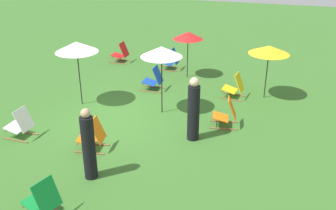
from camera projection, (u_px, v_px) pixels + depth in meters
ground_plane at (129, 116)px, 11.28m from camera, size 40.00×40.00×0.00m
deckchair_0 at (93, 136)px, 9.41m from camera, size 0.57×0.81×0.83m
deckchair_1 at (121, 53)px, 15.62m from camera, size 0.50×0.77×0.83m
deckchair_2 at (226, 114)px, 10.54m from camera, size 0.58×0.82×0.83m
deckchair_3 at (171, 60)px, 14.81m from camera, size 0.48×0.76×0.83m
deckchair_5 at (43, 201)px, 7.19m from camera, size 0.67×0.86×0.83m
deckchair_6 at (154, 80)px, 12.92m from camera, size 0.48×0.76×0.83m
deckchair_7 at (20, 125)px, 9.97m from camera, size 0.50×0.78×0.83m
deckchair_8 at (235, 87)px, 12.32m from camera, size 0.56×0.81×0.83m
umbrella_0 at (188, 36)px, 13.59m from camera, size 1.06×1.06×1.68m
umbrella_1 at (162, 52)px, 10.71m from camera, size 1.18×1.18×2.02m
umbrella_2 at (269, 50)px, 11.83m from camera, size 1.26×1.26×1.72m
umbrella_3 at (76, 47)px, 11.28m from camera, size 1.26×1.26×1.99m
person_0 at (194, 110)px, 9.71m from camera, size 0.43×0.43×1.70m
person_1 at (89, 146)px, 8.18m from camera, size 0.40×0.40×1.66m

